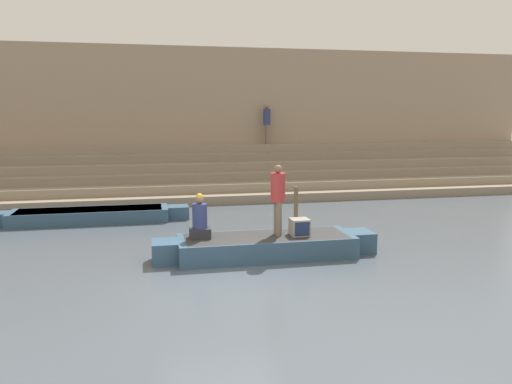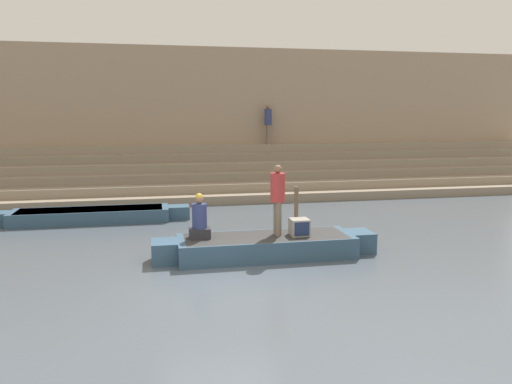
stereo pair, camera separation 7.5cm
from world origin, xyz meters
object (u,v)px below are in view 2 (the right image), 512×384
(person_rowing, at_px, (200,220))
(moored_boat_shore, at_px, (91,215))
(rowboat_main, at_px, (266,246))
(person_standing, at_px, (278,195))
(tv_set, at_px, (299,227))
(mooring_post, at_px, (296,209))
(person_on_steps, at_px, (268,121))

(person_rowing, height_order, moored_boat_shore, person_rowing)
(person_rowing, bearing_deg, rowboat_main, 5.05)
(rowboat_main, relative_size, person_standing, 3.17)
(person_rowing, xyz_separation_m, tv_set, (2.41, -0.23, -0.23))
(rowboat_main, xyz_separation_m, person_standing, (0.30, 0.05, 1.23))
(tv_set, height_order, mooring_post, mooring_post)
(person_standing, bearing_deg, tv_set, -17.66)
(person_rowing, bearing_deg, person_on_steps, 78.67)
(person_on_steps, bearing_deg, person_rowing, 32.76)
(moored_boat_shore, relative_size, mooring_post, 4.67)
(rowboat_main, height_order, tv_set, tv_set)
(person_rowing, relative_size, person_on_steps, 0.60)
(person_rowing, bearing_deg, person_standing, 7.41)
(person_rowing, relative_size, moored_boat_shore, 0.17)
(rowboat_main, height_order, person_rowing, person_rowing)
(rowboat_main, xyz_separation_m, person_on_steps, (2.56, 10.90, 2.84))
(person_standing, distance_m, mooring_post, 2.69)
(person_standing, distance_m, person_on_steps, 11.20)
(person_standing, bearing_deg, mooring_post, 61.96)
(tv_set, bearing_deg, person_on_steps, 74.91)
(rowboat_main, relative_size, person_on_steps, 3.03)
(moored_boat_shore, distance_m, person_on_steps, 9.79)
(rowboat_main, distance_m, moored_boat_shore, 6.79)
(rowboat_main, height_order, person_standing, person_standing)
(tv_set, xyz_separation_m, moored_boat_shore, (-5.48, 5.04, -0.49))
(rowboat_main, bearing_deg, person_standing, 11.53)
(rowboat_main, relative_size, moored_boat_shore, 0.87)
(moored_boat_shore, relative_size, person_on_steps, 3.48)
(rowboat_main, xyz_separation_m, person_rowing, (-1.59, 0.13, 0.67))
(person_rowing, xyz_separation_m, person_on_steps, (4.15, 10.77, 2.17))
(person_standing, distance_m, moored_boat_shore, 7.08)
(mooring_post, bearing_deg, tv_set, -104.41)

